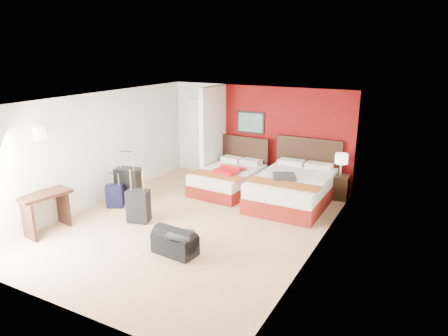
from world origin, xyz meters
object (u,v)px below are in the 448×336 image
Objects in this scene: suitcase_black at (128,186)px; desk at (46,212)px; bed_right at (292,190)px; suitcase_navy at (115,197)px; nightstand at (339,187)px; suitcase_charcoal at (139,207)px; bed_left at (228,180)px; duffel_bag at (175,243)px; table_lamp at (341,165)px; red_suitcase_open at (230,170)px.

suitcase_black is 0.84× the size of desk.
desk is at bearing -116.58° from suitcase_black.
suitcase_navy is (-3.41, -2.05, -0.09)m from bed_right.
suitcase_black is at bearing -154.22° from nightstand.
suitcase_black reaches higher than suitcase_charcoal.
bed_right is at bearing 11.10° from suitcase_black.
duffel_bag is (0.68, -3.29, -0.08)m from bed_left.
table_lamp is at bearing 27.98° from suitcase_charcoal.
suitcase_black reaches higher than red_suitcase_open.
suitcase_black reaches higher than nightstand.
nightstand is 0.55m from table_lamp.
suitcase_navy is (-1.72, -2.14, -0.03)m from bed_left.
desk is (-2.10, -3.61, -0.20)m from red_suitcase_open.
desk reaches higher than bed_left.
table_lamp is 1.04× the size of suitcase_navy.
suitcase_charcoal is 1.07m from suitcase_navy.
table_lamp is 4.51m from duffel_bag.
desk is at bearing -110.94° from red_suitcase_open.
suitcase_charcoal is at bearing 157.47° from duffel_bag.
table_lamp reaches higher than nightstand.
nightstand is (2.44, 0.87, -0.31)m from red_suitcase_open.
bed_right is 2.89× the size of duffel_bag.
suitcase_charcoal is (-0.83, -2.43, -0.27)m from red_suitcase_open.
red_suitcase_open is at bearing -41.42° from bed_left.
table_lamp is 6.40m from desk.
bed_left is 2.75m from suitcase_navy.
table_lamp is at bearing 0.00° from nightstand.
bed_right is 3.73m from suitcase_black.
table_lamp is 0.54× the size of desk.
nightstand is 5.16m from suitcase_navy.
suitcase_charcoal reaches higher than bed_left.
suitcase_black is 1.22× the size of suitcase_charcoal.
duffel_bag is at bearing -53.10° from suitcase_navy.
suitcase_navy is at bearing 141.23° from suitcase_charcoal.
bed_left is 2.42m from suitcase_black.
suitcase_charcoal is (-2.41, -2.44, -0.01)m from bed_right.
table_lamp is 0.67× the size of duffel_bag.
table_lamp is at bearing 71.03° from duffel_bag.
desk reaches higher than suitcase_navy.
bed_left reaches higher than duffel_bag.
suitcase_black is 1.18m from suitcase_charcoal.
red_suitcase_open is 1.16× the size of suitcase_charcoal.
desk is (-0.37, -1.93, -0.00)m from suitcase_black.
suitcase_black is (-3.32, -1.69, 0.07)m from bed_right.
suitcase_navy is 2.66m from duffel_bag.
suitcase_navy is at bearing 90.97° from desk.
bed_right is at bearing 28.05° from suitcase_charcoal.
bed_left is 1.93× the size of desk.
desk is (-3.69, -3.62, 0.06)m from bed_right.
bed_right is 3.98m from suitcase_navy.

